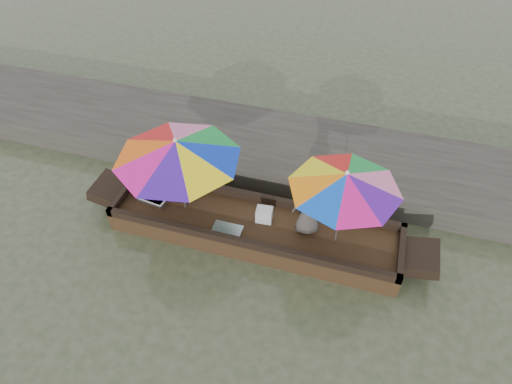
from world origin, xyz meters
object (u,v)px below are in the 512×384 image
(umbrella_bow, at_px, (181,175))
(charcoal_grill, at_px, (185,193))
(cooking_pot, at_px, (140,184))
(tray_crayfish, at_px, (154,198))
(supply_bag, at_px, (264,215))
(vendor, at_px, (309,207))
(umbrella_stern, at_px, (341,208))
(tray_scallop, at_px, (227,231))
(boat_hull, at_px, (254,229))

(umbrella_bow, bearing_deg, charcoal_grill, 114.51)
(cooking_pot, height_order, tray_crayfish, cooking_pot)
(cooking_pot, distance_m, supply_bag, 2.45)
(cooking_pot, distance_m, charcoal_grill, 0.87)
(charcoal_grill, bearing_deg, tray_crayfish, -151.19)
(tray_crayfish, distance_m, vendor, 2.87)
(vendor, relative_size, umbrella_stern, 0.63)
(cooking_pot, relative_size, tray_crayfish, 0.83)
(tray_crayfish, distance_m, umbrella_bow, 0.95)
(cooking_pot, distance_m, umbrella_stern, 3.79)
(charcoal_grill, xyz_separation_m, umbrella_stern, (2.85, -0.28, 0.70))
(tray_scallop, relative_size, supply_bag, 1.82)
(cooking_pot, xyz_separation_m, umbrella_bow, (1.00, -0.21, 0.66))
(cooking_pot, distance_m, tray_crayfish, 0.44)
(charcoal_grill, height_order, supply_bag, supply_bag)
(vendor, distance_m, umbrella_bow, 2.22)
(tray_scallop, distance_m, vendor, 1.47)
(umbrella_bow, xyz_separation_m, umbrella_stern, (2.73, 0.00, 0.00))
(boat_hull, height_order, charcoal_grill, charcoal_grill)
(umbrella_stern, bearing_deg, tray_scallop, -168.93)
(boat_hull, xyz_separation_m, supply_bag, (0.15, 0.11, 0.30))
(tray_crayfish, bearing_deg, umbrella_stern, -0.24)
(boat_hull, relative_size, supply_bag, 18.22)
(supply_bag, relative_size, vendor, 0.25)
(cooking_pot, bearing_deg, charcoal_grill, 4.40)
(tray_scallop, bearing_deg, vendor, 19.79)
(tray_scallop, height_order, umbrella_stern, umbrella_stern)
(boat_hull, bearing_deg, tray_scallop, -137.63)
(cooking_pot, xyz_separation_m, vendor, (3.20, -0.10, 0.44))
(tray_scallop, distance_m, charcoal_grill, 1.22)
(boat_hull, distance_m, umbrella_stern, 1.71)
(tray_scallop, height_order, supply_bag, supply_bag)
(supply_bag, bearing_deg, umbrella_bow, -175.51)
(charcoal_grill, bearing_deg, cooking_pot, -175.60)
(tray_crayfish, bearing_deg, charcoal_grill, 28.81)
(umbrella_bow, height_order, umbrella_stern, same)
(supply_bag, xyz_separation_m, vendor, (0.76, -0.00, 0.42))
(boat_hull, xyz_separation_m, charcoal_grill, (-1.43, 0.28, 0.25))
(umbrella_bow, distance_m, umbrella_stern, 2.73)
(tray_crayfish, height_order, umbrella_stern, umbrella_stern)
(umbrella_stern, bearing_deg, vendor, 167.92)
(tray_scallop, distance_m, supply_bag, 0.72)
(vendor, distance_m, umbrella_stern, 0.57)
(vendor, bearing_deg, charcoal_grill, -20.02)
(tray_scallop, distance_m, umbrella_stern, 1.99)
(vendor, bearing_deg, umbrella_bow, -12.97)
(tray_crayfish, relative_size, charcoal_grill, 1.66)
(supply_bag, bearing_deg, cooking_pot, 177.64)
(tray_scallop, xyz_separation_m, charcoal_grill, (-1.05, 0.64, 0.04))
(vendor, bearing_deg, tray_scallop, 3.95)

